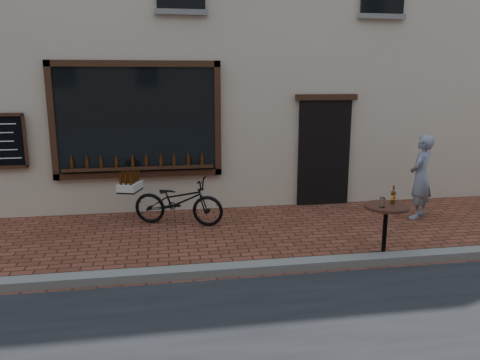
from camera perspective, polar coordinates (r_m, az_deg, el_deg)
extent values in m
plane|color=#592D1D|center=(6.55, 4.14, -11.64)|extent=(90.00, 90.00, 0.00)
cube|color=slate|center=(6.70, 3.73, -10.48)|extent=(90.00, 0.25, 0.12)
cube|color=black|center=(9.30, -12.43, 7.14)|extent=(3.00, 0.06, 2.00)
cube|color=black|center=(9.24, -12.75, 13.68)|extent=(3.24, 0.10, 0.12)
cube|color=black|center=(9.43, -12.13, 0.71)|extent=(3.24, 0.10, 0.12)
cube|color=black|center=(9.48, -21.95, 6.63)|extent=(0.12, 0.10, 2.24)
cube|color=black|center=(9.33, -2.75, 7.44)|extent=(0.12, 0.10, 2.24)
cube|color=black|center=(9.36, -12.18, 1.43)|extent=(2.90, 0.16, 0.05)
cube|color=black|center=(9.97, 10.19, 3.24)|extent=(1.10, 0.10, 2.20)
cube|color=black|center=(9.83, 10.51, 9.90)|extent=(1.30, 0.10, 0.12)
cube|color=black|center=(9.74, -26.60, 4.27)|extent=(0.62, 0.04, 0.92)
cylinder|color=#3D1C07|center=(9.48, -19.78, 1.84)|extent=(0.06, 0.06, 0.19)
cylinder|color=#3D1C07|center=(9.43, -18.12, 1.91)|extent=(0.06, 0.06, 0.19)
cylinder|color=#3D1C07|center=(9.39, -16.45, 1.98)|extent=(0.06, 0.06, 0.19)
cylinder|color=#3D1C07|center=(9.36, -14.76, 2.05)|extent=(0.06, 0.06, 0.19)
cylinder|color=#3D1C07|center=(9.34, -13.06, 2.12)|extent=(0.06, 0.06, 0.19)
cylinder|color=#3D1C07|center=(9.33, -11.36, 2.18)|extent=(0.06, 0.06, 0.19)
cylinder|color=#3D1C07|center=(9.32, -9.65, 2.24)|extent=(0.06, 0.06, 0.19)
cylinder|color=#3D1C07|center=(9.33, -7.95, 2.31)|extent=(0.06, 0.06, 0.19)
cylinder|color=#3D1C07|center=(9.34, -6.24, 2.36)|extent=(0.06, 0.06, 0.19)
cylinder|color=#3D1C07|center=(9.36, -4.54, 2.42)|extent=(0.06, 0.06, 0.19)
imported|color=black|center=(8.65, -7.51, -2.58)|extent=(1.77, 1.10, 0.88)
cube|color=black|center=(8.92, -13.24, -1.25)|extent=(0.47, 0.55, 0.03)
cube|color=beige|center=(8.90, -13.27, -0.73)|extent=(0.47, 0.57, 0.14)
cylinder|color=#3D1C07|center=(8.67, -13.17, 0.01)|extent=(0.05, 0.05, 0.19)
cylinder|color=#3D1C07|center=(8.71, -13.76, 0.04)|extent=(0.05, 0.05, 0.19)
cylinder|color=#3D1C07|center=(8.74, -14.35, 0.06)|extent=(0.05, 0.05, 0.19)
cylinder|color=#3D1C07|center=(8.77, -12.88, 0.18)|extent=(0.05, 0.05, 0.19)
cylinder|color=#3D1C07|center=(8.81, -13.47, 0.20)|extent=(0.05, 0.05, 0.19)
cylinder|color=#3D1C07|center=(8.85, -14.05, 0.22)|extent=(0.05, 0.05, 0.19)
cylinder|color=#3D1C07|center=(8.88, -12.60, 0.34)|extent=(0.05, 0.05, 0.19)
cylinder|color=#3D1C07|center=(8.92, -13.18, 0.36)|extent=(0.05, 0.05, 0.19)
cylinder|color=#3D1C07|center=(8.95, -13.75, 0.38)|extent=(0.05, 0.05, 0.19)
cylinder|color=#3D1C07|center=(8.98, -12.32, 0.49)|extent=(0.05, 0.05, 0.19)
cylinder|color=black|center=(7.43, 17.02, -9.03)|extent=(0.47, 0.47, 0.03)
cylinder|color=black|center=(7.30, 17.21, -6.15)|extent=(0.06, 0.06, 0.76)
cylinder|color=black|center=(7.19, 17.42, -3.13)|extent=(0.65, 0.65, 0.04)
cylinder|color=gold|center=(7.27, 18.16, -2.00)|extent=(0.07, 0.07, 0.06)
cylinder|color=white|center=(7.05, 16.96, -2.62)|extent=(0.08, 0.08, 0.14)
imported|color=gray|center=(9.53, 21.17, 0.35)|extent=(0.70, 0.67, 1.61)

